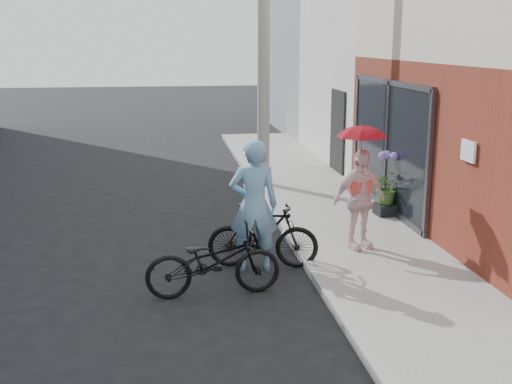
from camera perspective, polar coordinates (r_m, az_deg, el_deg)
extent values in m
plane|color=black|center=(9.04, -0.39, -8.48)|extent=(80.00, 80.00, 0.00)
cube|color=gray|center=(11.31, 8.83, -3.78)|extent=(2.20, 24.00, 0.12)
cube|color=#9E9E99|center=(11.03, 3.04, -4.08)|extent=(0.12, 24.00, 0.12)
cube|color=black|center=(12.73, 11.65, 4.04)|extent=(0.06, 3.80, 2.40)
cube|color=white|center=(9.66, 18.36, 3.48)|extent=(0.04, 0.40, 0.30)
cube|color=silver|center=(19.22, 17.97, 13.16)|extent=(8.00, 6.00, 7.00)
cube|color=gray|center=(25.71, 11.00, 13.46)|extent=(8.00, 8.00, 7.00)
cylinder|color=#9E9E99|center=(14.49, 0.68, 13.92)|extent=(0.28, 0.28, 7.00)
imported|color=#6E9FC4|center=(9.43, -0.20, -1.22)|extent=(0.75, 0.52, 1.98)
imported|color=black|center=(8.64, -3.82, -6.19)|extent=(1.86, 0.75, 0.96)
imported|color=black|center=(9.65, 0.62, -3.89)|extent=(1.73, 0.79, 1.01)
imported|color=silver|center=(10.22, 9.18, -0.66)|extent=(1.01, 0.66, 1.60)
imported|color=red|center=(10.01, 9.42, 5.60)|extent=(0.74, 0.74, 0.65)
cube|color=black|center=(12.44, 11.51, -1.51)|extent=(0.43, 0.43, 0.21)
imported|color=#375E25|center=(12.34, 11.60, 0.44)|extent=(0.59, 0.51, 0.66)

